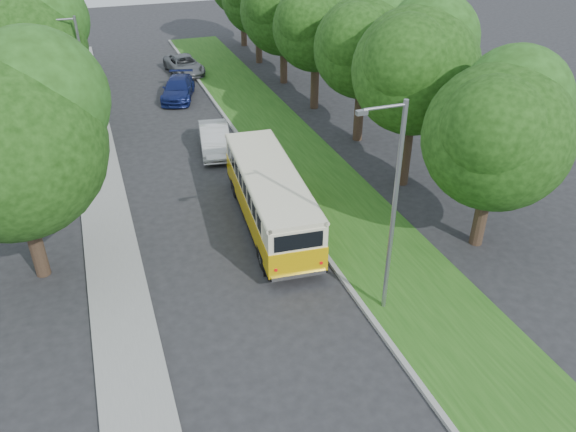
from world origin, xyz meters
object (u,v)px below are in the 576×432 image
object	(u,v)px
lamppost_near	(392,206)
car_silver	(246,153)
vintage_bus	(270,199)
car_blue	(178,89)
car_grey	(184,65)
lamppost_far	(84,80)
car_white	(215,139)

from	to	relation	value
lamppost_near	car_silver	world-z (taller)	lamppost_near
lamppost_near	car_silver	bearing A→B (deg)	95.10
vintage_bus	car_blue	size ratio (longest dim) A/B	1.90
vintage_bus	car_blue	distance (m)	18.74
vintage_bus	car_grey	world-z (taller)	vintage_bus
lamppost_far	car_silver	xyz separation A→B (m)	(7.70, -4.99, -3.45)
car_blue	car_grey	world-z (taller)	car_blue
vintage_bus	car_silver	size ratio (longest dim) A/B	2.42
car_white	car_grey	distance (m)	15.79
lamppost_near	car_grey	xyz separation A→B (m)	(-1.21, 31.47, -3.66)
lamppost_far	car_grey	distance (m)	15.47
lamppost_near	car_white	distance (m)	16.32
car_silver	car_grey	xyz separation A→B (m)	(0.00, 17.96, 0.04)
lamppost_far	car_blue	bearing A→B (deg)	49.15
lamppost_near	vintage_bus	world-z (taller)	lamppost_near
lamppost_near	car_white	size ratio (longest dim) A/B	1.71
vintage_bus	car_grey	xyz separation A→B (m)	(0.79, 24.58, -0.70)
car_silver	car_white	size ratio (longest dim) A/B	0.84
lamppost_near	lamppost_far	bearing A→B (deg)	115.71
lamppost_near	car_white	xyz separation A→B (m)	(-2.44, 15.73, -3.60)
car_blue	lamppost_near	bearing A→B (deg)	-66.62
car_silver	car_white	distance (m)	2.55
lamppost_near	car_grey	size ratio (longest dim) A/B	1.57
car_white	car_grey	size ratio (longest dim) A/B	0.92
car_silver	car_white	world-z (taller)	car_white
car_grey	car_white	bearing A→B (deg)	-100.58
vintage_bus	car_white	distance (m)	8.88
lamppost_far	car_grey	size ratio (longest dim) A/B	1.47
lamppost_near	car_grey	distance (m)	31.71
vintage_bus	car_silver	bearing A→B (deg)	88.16
vintage_bus	car_blue	world-z (taller)	vintage_bus
car_silver	car_blue	xyz separation A→B (m)	(-1.56, 12.09, 0.06)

